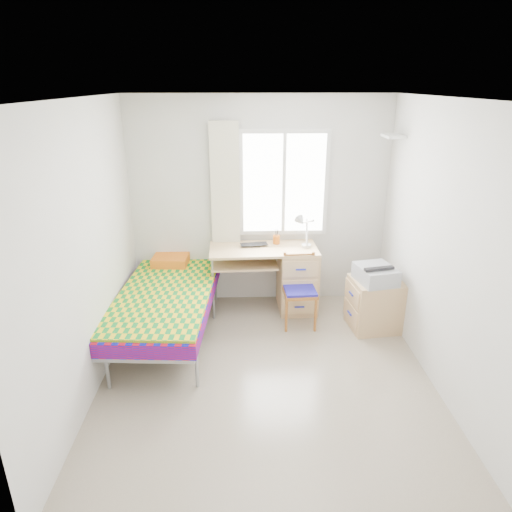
{
  "coord_description": "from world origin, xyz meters",
  "views": [
    {
      "loc": [
        -0.22,
        -3.8,
        2.72
      ],
      "look_at": [
        -0.08,
        0.55,
        1.05
      ],
      "focal_mm": 32.0,
      "sensor_mm": 36.0,
      "label": 1
    }
  ],
  "objects": [
    {
      "name": "floating_shelf",
      "position": [
        1.49,
        1.4,
        2.15
      ],
      "size": [
        0.2,
        0.32,
        0.03
      ],
      "primitive_type": "cube",
      "color": "white",
      "rests_on": "wall_right"
    },
    {
      "name": "wall_back",
      "position": [
        0.0,
        1.75,
        1.3
      ],
      "size": [
        3.2,
        0.0,
        3.2
      ],
      "primitive_type": "plane",
      "rotation": [
        1.57,
        0.0,
        0.0
      ],
      "color": "silver",
      "rests_on": "ground"
    },
    {
      "name": "ceiling",
      "position": [
        0.0,
        0.0,
        2.6
      ],
      "size": [
        3.5,
        3.5,
        0.0
      ],
      "primitive_type": "plane",
      "rotation": [
        3.14,
        0.0,
        0.0
      ],
      "color": "white",
      "rests_on": "wall_back"
    },
    {
      "name": "printer",
      "position": [
        1.28,
        0.87,
        0.7
      ],
      "size": [
        0.47,
        0.52,
        0.19
      ],
      "rotation": [
        0.0,
        0.0,
        0.22
      ],
      "color": "#ABAEB3",
      "rests_on": "cabinet"
    },
    {
      "name": "cabinet",
      "position": [
        1.31,
        0.9,
        0.3
      ],
      "size": [
        0.61,
        0.55,
        0.6
      ],
      "rotation": [
        0.0,
        0.0,
        0.11
      ],
      "color": "tan",
      "rests_on": "floor"
    },
    {
      "name": "chair",
      "position": [
        0.45,
        1.05,
        0.49
      ],
      "size": [
        0.39,
        0.39,
        0.87
      ],
      "rotation": [
        0.0,
        0.0,
        0.06
      ],
      "color": "brown",
      "rests_on": "floor"
    },
    {
      "name": "pen_cup",
      "position": [
        0.21,
        1.59,
        0.87
      ],
      "size": [
        0.11,
        0.11,
        0.11
      ],
      "primitive_type": "cylinder",
      "rotation": [
        0.0,
        0.0,
        0.28
      ],
      "color": "orange",
      "rests_on": "desk"
    },
    {
      "name": "curtain",
      "position": [
        -0.42,
        1.68,
        1.45
      ],
      "size": [
        0.35,
        0.05,
        1.7
      ],
      "primitive_type": "cube",
      "color": "#ECE7C3",
      "rests_on": "wall_back"
    },
    {
      "name": "laptop",
      "position": [
        -0.07,
        1.46,
        0.83
      ],
      "size": [
        0.36,
        0.26,
        0.03
      ],
      "primitive_type": "imported",
      "rotation": [
        0.0,
        0.0,
        0.14
      ],
      "color": "black",
      "rests_on": "desk"
    },
    {
      "name": "bed",
      "position": [
        -1.08,
        0.89,
        0.46
      ],
      "size": [
        1.15,
        2.25,
        0.95
      ],
      "rotation": [
        0.0,
        0.0,
        -0.07
      ],
      "color": "#95989D",
      "rests_on": "floor"
    },
    {
      "name": "book",
      "position": [
        -0.15,
        1.43,
        0.59
      ],
      "size": [
        0.27,
        0.3,
        0.02
      ],
      "primitive_type": "imported",
      "rotation": [
        0.0,
        0.0,
        0.44
      ],
      "color": "gray",
      "rests_on": "desk"
    },
    {
      "name": "wall_left",
      "position": [
        -1.6,
        0.0,
        1.3
      ],
      "size": [
        0.0,
        3.5,
        3.5
      ],
      "primitive_type": "plane",
      "rotation": [
        1.57,
        0.0,
        1.57
      ],
      "color": "silver",
      "rests_on": "ground"
    },
    {
      "name": "wall_right",
      "position": [
        1.6,
        0.0,
        1.3
      ],
      "size": [
        0.0,
        3.5,
        3.5
      ],
      "primitive_type": "plane",
      "rotation": [
        1.57,
        0.0,
        -1.57
      ],
      "color": "silver",
      "rests_on": "ground"
    },
    {
      "name": "window",
      "position": [
        0.3,
        1.73,
        1.55
      ],
      "size": [
        1.1,
        0.04,
        1.3
      ],
      "color": "white",
      "rests_on": "wall_back"
    },
    {
      "name": "task_lamp",
      "position": [
        0.5,
        1.33,
        1.11
      ],
      "size": [
        0.24,
        0.34,
        0.46
      ],
      "rotation": [
        0.0,
        0.0,
        -0.06
      ],
      "color": "white",
      "rests_on": "desk"
    },
    {
      "name": "desk",
      "position": [
        0.39,
        1.43,
        0.44
      ],
      "size": [
        1.33,
        0.65,
        0.82
      ],
      "rotation": [
        0.0,
        0.0,
        0.04
      ],
      "color": "tan",
      "rests_on": "floor"
    },
    {
      "name": "floor",
      "position": [
        0.0,
        0.0,
        0.0
      ],
      "size": [
        3.5,
        3.5,
        0.0
      ],
      "primitive_type": "plane",
      "color": "#BCAD93",
      "rests_on": "ground"
    }
  ]
}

